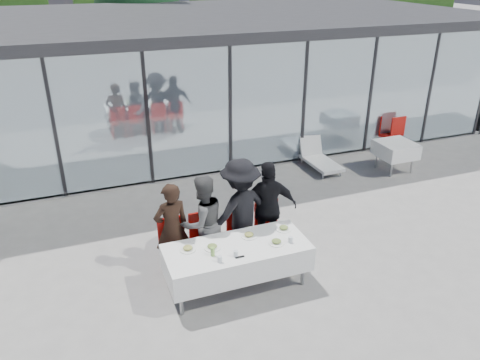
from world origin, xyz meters
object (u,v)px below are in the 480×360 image
plate_b (212,247)px  plate_extra (276,242)px  diner_chair_a (173,244)px  juice_bottle (213,252)px  diner_c (240,210)px  folded_eyeglasses (240,257)px  diner_chair_b (204,238)px  diner_chair_c (241,230)px  plate_a (188,249)px  plate_d (284,228)px  diner_d (268,208)px  spare_chair_a (384,131)px  spare_chair_b (395,131)px  lounger (318,157)px  diner_b (203,222)px  plate_c (249,235)px  spare_table_right (396,150)px  diner_chair_d (268,225)px  dining_table (237,258)px  diner_a (172,229)px

plate_b → plate_extra: 1.01m
diner_chair_a → juice_bottle: 1.00m
diner_c → folded_eyeglasses: diner_c is taller
plate_extra → folded_eyeglasses: (-0.67, -0.16, -0.02)m
diner_chair_b → juice_bottle: 0.91m
diner_chair_c → plate_a: size_ratio=3.84×
diner_chair_a → plate_d: (1.75, -0.55, 0.24)m
diner_c → folded_eyeglasses: 1.15m
diner_c → diner_d: 0.53m
diner_d → plate_extra: diner_d is taller
spare_chair_a → plate_d: bearing=-140.8°
spare_chair_b → lounger: (-2.56, -0.33, -0.28)m
diner_b → plate_a: size_ratio=6.55×
lounger → plate_c: bearing=-132.5°
diner_chair_a → spare_table_right: bearing=19.8°
diner_chair_d → juice_bottle: 1.58m
diner_chair_a → spare_chair_a: same height
spare_table_right → spare_chair_b: (0.88, 1.20, -0.02)m
plate_extra → spare_chair_a: spare_chair_a is taller
diner_d → spare_chair_b: size_ratio=1.78×
dining_table → diner_d: diner_d is taller
plate_a → plate_b: bearing=-13.8°
diner_c → plate_b: size_ratio=7.30×
plate_b → lounger: plate_b is taller
plate_c → spare_chair_b: bearing=33.9°
diner_c → spare_table_right: size_ratio=2.16×
dining_table → plate_d: size_ratio=8.90×
diner_chair_b → spare_chair_b: size_ratio=1.00×
spare_chair_b → spare_table_right: bearing=-126.4°
diner_d → lounger: bearing=-122.3°
diner_chair_b → lounger: 4.99m
plate_a → diner_chair_c: bearing=28.2°
plate_c → spare_chair_b: 7.08m
diner_c → diner_chair_c: size_ratio=1.90×
diner_a → diner_chair_b: (0.53, -0.02, -0.28)m
spare_table_right → plate_extra: bearing=-146.5°
juice_bottle → spare_chair_b: (6.58, 4.26, -0.28)m
dining_table → plate_b: 0.45m
plate_extra → dining_table: bearing=167.3°
diner_chair_c → folded_eyeglasses: bearing=-111.3°
plate_c → diner_a: bearing=153.2°
diner_a → diner_d: (1.72, 0.00, 0.05)m
plate_d → spare_table_right: (4.37, 2.75, -0.22)m
diner_b → diner_chair_d: bearing=162.9°
diner_chair_a → spare_table_right: size_ratio=1.13×
diner_chair_a → folded_eyeglasses: bearing=-53.1°
diner_chair_c → plate_d: 0.82m
folded_eyeglasses → spare_chair_b: (6.22, 4.45, -0.22)m
folded_eyeglasses → diner_c: bearing=69.0°
diner_chair_d → plate_b: 1.43m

